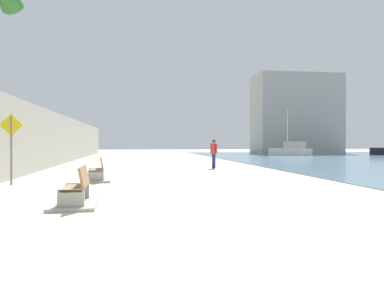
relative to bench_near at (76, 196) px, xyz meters
The scene contains 8 objects.
ground_plane 16.04m from the bench_near, 77.52° to the left, with size 120.00×120.00×0.00m, color beige.
seawall 16.24m from the bench_near, 104.44° to the left, with size 0.80×64.00×3.55m, color #9E9E99.
bench_near is the anchor object (origin of this frame).
bench_far 6.31m from the bench_near, 90.63° to the left, with size 1.28×2.19×0.98m.
person_walking 14.68m from the bench_near, 64.81° to the left, with size 0.35×0.44×1.77m.
boat_distant 41.29m from the bench_near, 60.26° to the left, with size 3.14×6.93×5.66m.
pedestrian_sign 6.11m from the bench_near, 120.66° to the left, with size 0.85×0.08×2.64m.
harbor_building 50.37m from the bench_near, 60.66° to the left, with size 12.00×6.00×11.25m, color #9E9E99.
Camera 1 is at (-2.02, -7.82, 1.58)m, focal length 36.78 mm.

